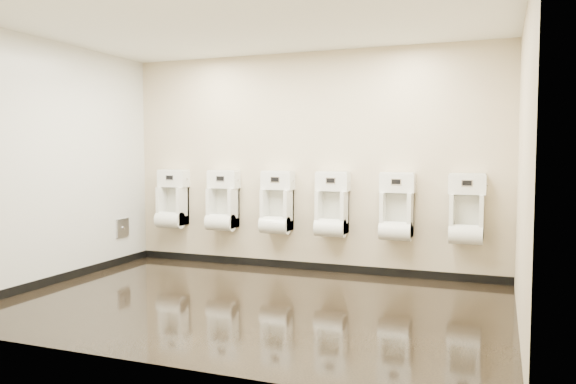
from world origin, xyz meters
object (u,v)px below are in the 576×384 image
object	(u,v)px
urinal_1	(222,205)
urinal_2	(277,207)
access_panel	(122,228)
urinal_3	(332,209)
urinal_4	(397,212)
urinal_0	(172,203)
urinal_5	(467,214)

from	to	relation	value
urinal_1	urinal_2	xyz separation A→B (m)	(0.79, 0.00, 0.00)
urinal_1	urinal_2	size ratio (longest dim) A/B	1.00
access_panel	urinal_3	size ratio (longest dim) A/B	0.32
access_panel	urinal_1	size ratio (longest dim) A/B	0.32
urinal_4	urinal_0	bearing A→B (deg)	180.00
access_panel	urinal_1	distance (m)	1.42
urinal_2	urinal_5	xyz separation A→B (m)	(2.35, 0.00, 0.00)
urinal_4	urinal_3	bearing A→B (deg)	180.00
urinal_0	urinal_3	bearing A→B (deg)	0.00
urinal_1	urinal_2	bearing A→B (deg)	0.00
urinal_2	urinal_1	bearing A→B (deg)	180.00
urinal_5	urinal_1	bearing A→B (deg)	180.00
urinal_0	urinal_5	bearing A→B (deg)	0.00
urinal_1	urinal_0	bearing A→B (deg)	180.00
urinal_3	urinal_4	xyz separation A→B (m)	(0.81, 0.00, 0.00)
urinal_1	urinal_5	bearing A→B (deg)	0.00
urinal_1	urinal_2	distance (m)	0.79
urinal_3	urinal_4	distance (m)	0.81
urinal_4	urinal_5	xyz separation A→B (m)	(0.80, 0.00, 0.00)
access_panel	urinal_3	distance (m)	2.89
urinal_0	urinal_2	size ratio (longest dim) A/B	1.00
urinal_2	urinal_5	size ratio (longest dim) A/B	1.00
urinal_1	urinal_5	world-z (taller)	same
urinal_2	urinal_0	bearing A→B (deg)	180.00
urinal_3	access_panel	bearing A→B (deg)	-171.82
urinal_2	urinal_4	bearing A→B (deg)	0.00
urinal_1	urinal_3	distance (m)	1.53
urinal_0	urinal_4	world-z (taller)	same
urinal_3	urinal_5	size ratio (longest dim) A/B	1.00
urinal_2	urinal_3	world-z (taller)	same
urinal_3	urinal_5	bearing A→B (deg)	0.00
urinal_2	urinal_3	bearing A→B (deg)	0.00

